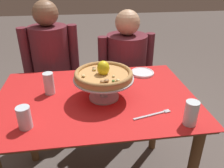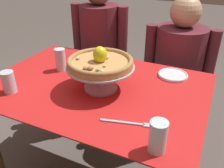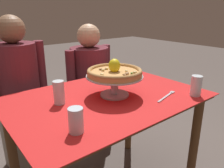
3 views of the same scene
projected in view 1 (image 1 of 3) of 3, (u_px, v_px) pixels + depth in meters
dining_table at (96, 114)px, 1.43m from camera, size 1.18×0.83×0.77m
pizza_stand at (104, 84)px, 1.33m from camera, size 0.35×0.35×0.13m
pizza at (104, 74)px, 1.30m from camera, size 0.33×0.33×0.10m
water_glass_front_left at (25, 119)px, 1.09m from camera, size 0.07×0.07×0.11m
water_glass_front_right at (191, 115)px, 1.11m from camera, size 0.07×0.07×0.13m
water_glass_side_left at (49, 85)px, 1.39m from camera, size 0.06×0.06×0.13m
side_plate at (142, 73)px, 1.67m from camera, size 0.17×0.17×0.02m
dinner_fork at (154, 114)px, 1.21m from camera, size 0.21×0.07×0.01m
diner_left at (54, 78)px, 2.01m from camera, size 0.46×0.35×1.25m
diner_right at (126, 76)px, 2.11m from camera, size 0.51×0.39×1.16m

